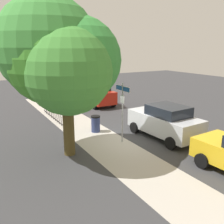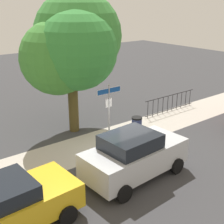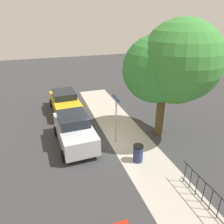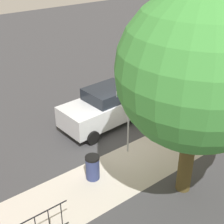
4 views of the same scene
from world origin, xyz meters
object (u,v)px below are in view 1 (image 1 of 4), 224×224
(car_silver, at_px, (165,121))
(trash_bin, at_px, (96,124))
(shade_tree, at_px, (59,57))
(car_red, at_px, (96,94))
(street_sign, at_px, (123,102))

(car_silver, distance_m, trash_bin, 4.05)
(shade_tree, distance_m, car_red, 10.81)
(shade_tree, relative_size, trash_bin, 7.31)
(shade_tree, relative_size, car_red, 1.68)
(car_red, relative_size, trash_bin, 4.35)
(shade_tree, xyz_separation_m, car_silver, (-0.78, -5.59, -3.56))
(street_sign, relative_size, car_red, 0.74)
(street_sign, bearing_deg, shade_tree, 87.00)
(car_silver, distance_m, car_red, 9.11)
(trash_bin, bearing_deg, car_red, -27.04)
(street_sign, xyz_separation_m, shade_tree, (0.17, 3.18, 2.31))
(car_red, distance_m, trash_bin, 7.12)
(street_sign, bearing_deg, car_silver, -104.24)
(street_sign, relative_size, car_silver, 0.73)
(street_sign, height_order, trash_bin, street_sign)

